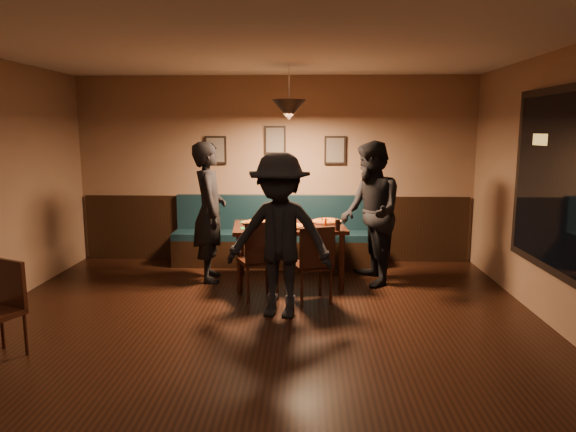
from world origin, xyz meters
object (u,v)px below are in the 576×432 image
at_px(chair_near_left, 258,259).
at_px(diner_right, 371,213).
at_px(soda_glass, 338,225).
at_px(booth_bench, 274,232).
at_px(tabasco_bottle, 326,222).
at_px(chair_near_right, 312,263).
at_px(diner_front, 279,236).
at_px(dining_table, 289,254).
at_px(diner_left, 209,212).

relative_size(chair_near_left, diner_right, 0.51).
bearing_deg(chair_near_left, soda_glass, -6.79).
height_order(booth_bench, tabasco_bottle, booth_bench).
xyz_separation_m(chair_near_right, diner_front, (-0.35, -0.47, 0.42)).
distance_m(chair_near_left, tabasco_bottle, 1.09).
height_order(dining_table, diner_right, diner_right).
bearing_deg(tabasco_bottle, diner_front, -113.49).
bearing_deg(chair_near_right, chair_near_left, 148.43).
relative_size(dining_table, chair_near_right, 1.55).
bearing_deg(chair_near_right, dining_table, 91.51).
bearing_deg(chair_near_left, diner_left, 110.71).
bearing_deg(diner_left, booth_bench, -55.09).
bearing_deg(booth_bench, chair_near_left, -93.75).
distance_m(chair_near_right, diner_right, 1.18).
relative_size(chair_near_left, tabasco_bottle, 8.53).
bearing_deg(diner_left, diner_front, -154.41).
bearing_deg(chair_near_left, diner_right, 0.21).
relative_size(booth_bench, diner_left, 1.62).
relative_size(diner_front, soda_glass, 12.57).
height_order(diner_right, diner_front, diner_right).
distance_m(booth_bench, diner_front, 2.22).
xyz_separation_m(chair_near_left, chair_near_right, (0.64, -0.14, -0.01)).
relative_size(chair_near_right, diner_right, 0.49).
distance_m(chair_near_left, diner_right, 1.61).
xyz_separation_m(dining_table, chair_near_right, (0.29, -0.78, 0.08)).
bearing_deg(diner_left, chair_near_right, -133.82).
height_order(dining_table, diner_front, diner_front).
xyz_separation_m(chair_near_right, diner_right, (0.77, 0.77, 0.47)).
xyz_separation_m(chair_near_left, soda_glass, (0.97, 0.29, 0.36)).
relative_size(booth_bench, diner_front, 1.70).
height_order(chair_near_left, tabasco_bottle, chair_near_left).
xyz_separation_m(dining_table, diner_left, (-1.06, 0.09, 0.54)).
distance_m(booth_bench, tabasco_bottle, 1.24).
bearing_deg(diner_front, chair_near_left, 126.73).
xyz_separation_m(diner_front, tabasco_bottle, (0.54, 1.23, -0.06)).
bearing_deg(diner_left, chair_near_left, -146.75).
height_order(chair_near_left, diner_right, diner_right).
bearing_deg(soda_glass, chair_near_left, -163.15).
xyz_separation_m(booth_bench, diner_left, (-0.81, -0.84, 0.43)).
distance_m(dining_table, diner_left, 1.19).
bearing_deg(diner_right, diner_left, -102.03).
bearing_deg(diner_front, diner_right, 59.43).
bearing_deg(tabasco_bottle, dining_table, 177.35).
distance_m(chair_near_left, chair_near_right, 0.66).
bearing_deg(soda_glass, diner_front, -126.40).
xyz_separation_m(diner_left, diner_right, (2.11, -0.10, 0.01)).
distance_m(diner_left, tabasco_bottle, 1.54).
bearing_deg(tabasco_bottle, diner_right, 0.92).
bearing_deg(booth_bench, soda_glass, -55.71).
relative_size(booth_bench, tabasco_bottle, 26.89).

